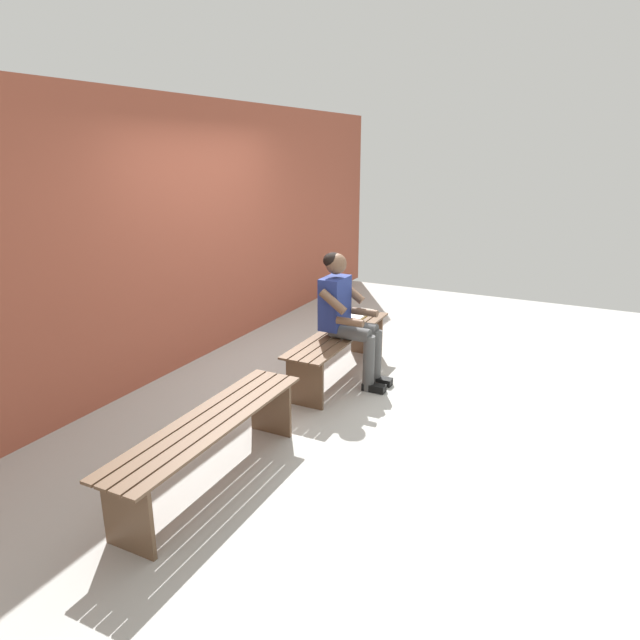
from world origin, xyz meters
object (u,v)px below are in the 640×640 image
(bench_near, at_px, (339,344))
(bench_far, at_px, (211,435))
(person_seated, at_px, (346,313))
(book_open, at_px, (360,314))
(apple, at_px, (346,318))

(bench_near, height_order, bench_far, same)
(person_seated, distance_m, book_open, 0.76)
(book_open, bearing_deg, bench_near, 3.66)
(bench_near, bearing_deg, apple, -165.84)
(bench_far, height_order, apple, apple)
(bench_far, height_order, book_open, book_open)
(apple, bearing_deg, bench_far, 2.11)
(bench_near, distance_m, apple, 0.40)
(bench_far, bearing_deg, book_open, -179.01)
(bench_near, height_order, person_seated, person_seated)
(bench_near, distance_m, bench_far, 2.07)
(book_open, bearing_deg, person_seated, 11.33)
(bench_near, bearing_deg, book_open, -175.81)
(bench_near, height_order, apple, apple)
(bench_near, height_order, book_open, book_open)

